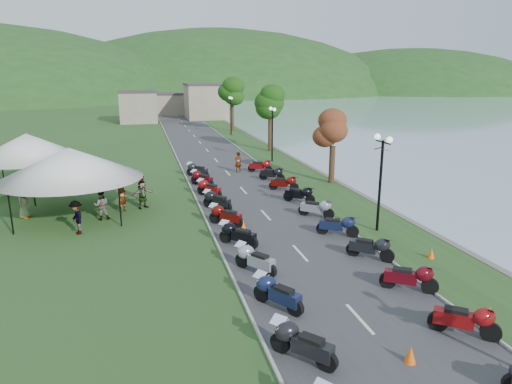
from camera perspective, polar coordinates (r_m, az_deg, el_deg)
road at (r=43.83m, az=-5.02°, el=3.98°), size 7.00×120.00×0.02m
hills_backdrop at (r=202.82m, az=-12.49°, el=12.00°), size 360.00×120.00×76.00m
far_building at (r=87.85m, az=-11.19°, el=10.71°), size 18.00×16.00×5.00m
moto_row_left at (r=19.07m, az=-0.24°, el=-8.56°), size 2.60×39.73×1.10m
moto_row_right at (r=23.63m, az=10.31°, el=-4.14°), size 2.60×33.97×1.10m
vendor_tent_main at (r=28.23m, az=-22.01°, el=1.15°), size 5.36×5.36×4.00m
vendor_tent_side at (r=36.08m, az=-26.48°, el=3.41°), size 4.94×4.94×4.00m
tree_lakeside at (r=34.50m, az=9.59°, el=6.29°), size 2.29×2.29×6.36m
pedestrian_a at (r=28.58m, az=-16.25°, el=-2.35°), size 0.77×0.80×1.78m
pedestrian_b at (r=27.40m, az=-18.63°, el=-3.27°), size 0.87×0.52×1.71m
pedestrian_c at (r=25.42m, az=-21.34°, el=-4.90°), size 0.86×1.25×1.78m
traffic_cone_near at (r=14.50m, az=18.75°, el=-18.72°), size 0.34×0.34×0.53m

